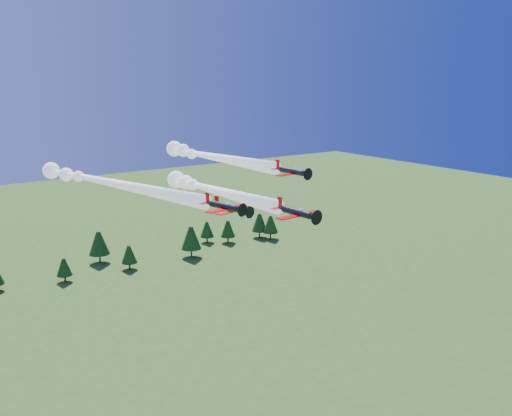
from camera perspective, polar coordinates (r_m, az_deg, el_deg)
plane_lead at (r=109.75m, az=-4.44°, el=1.87°), size 8.58×43.90×3.70m
plane_left at (r=116.77m, az=-14.64°, el=2.54°), size 18.15×57.86×3.70m
plane_right at (r=124.60m, az=-4.58°, el=5.18°), size 9.11×46.59×3.70m
plane_slot at (r=104.31m, az=-2.37°, el=-0.05°), size 8.39×9.24×2.93m
treeline at (r=209.19m, az=-15.66°, el=-4.24°), size 174.77×21.12×11.88m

